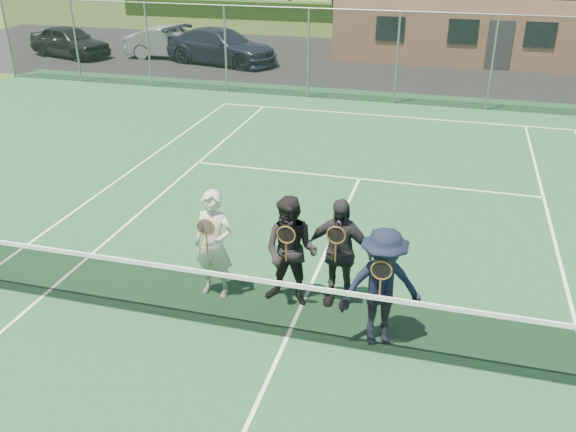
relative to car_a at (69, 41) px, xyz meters
The scene contains 14 objects.
ground 15.43m from the car_a, ahead, with size 220.00×220.00×0.00m, color #304619.
court_surface 23.45m from the car_a, 49.41° to the right, with size 30.00×30.00×0.02m, color #1C4C2B.
tarmac_carpark 11.49m from the car_a, 11.05° to the left, with size 40.00×12.00×0.01m, color black.
hedge_row 20.84m from the car_a, 42.94° to the left, with size 40.00×1.20×1.10m, color black.
car_a is the anchor object (origin of this frame).
car_b 4.73m from the car_a, 12.32° to the left, with size 1.43×4.10×1.35m, color #909398.
car_c 7.27m from the car_a, ahead, with size 2.06×5.07×1.47m, color black.
court_markings 23.45m from the car_a, 49.41° to the right, with size 11.03×23.83×0.01m.
tennis_net 23.45m from the car_a, 49.41° to the right, with size 11.68×0.08×1.10m.
perimeter_fence 15.87m from the car_a, 15.75° to the right, with size 30.07×0.07×3.02m.
player_a 21.88m from the car_a, 50.81° to the right, with size 0.69×0.53×1.80m.
player_b 22.61m from the car_a, 48.24° to the right, with size 0.93×0.76×1.80m.
player_c 22.95m from the car_a, 46.61° to the right, with size 1.10×0.56×1.80m.
player_d 24.09m from the car_a, 46.63° to the right, with size 1.33×1.06×1.80m.
Camera 1 is at (1.95, -6.99, 5.46)m, focal length 38.00 mm.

